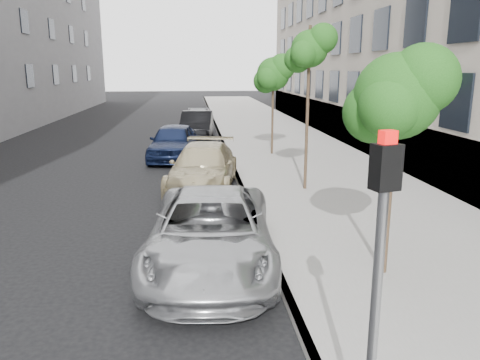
{
  "coord_description": "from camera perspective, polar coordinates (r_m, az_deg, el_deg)",
  "views": [
    {
      "loc": [
        -0.41,
        -6.56,
        3.97
      ],
      "look_at": [
        0.63,
        3.73,
        1.5
      ],
      "focal_mm": 35.0,
      "sensor_mm": 36.0,
      "label": 1
    }
  ],
  "objects": [
    {
      "name": "tree_near",
      "position": [
        8.86,
        18.76,
        9.68
      ],
      "size": [
        1.84,
        1.64,
        4.27
      ],
      "color": "#38281C",
      "rests_on": "sidewalk"
    },
    {
      "name": "curb",
      "position": [
        30.85,
        -2.78,
        6.16
      ],
      "size": [
        0.15,
        72.0,
        0.14
      ],
      "primitive_type": "cube",
      "color": "#9E9B93",
      "rests_on": "ground"
    },
    {
      "name": "signal_pole",
      "position": [
        4.64,
        16.55,
        -9.63
      ],
      "size": [
        0.28,
        0.24,
        3.3
      ],
      "rotation": [
        0.0,
        0.0,
        0.26
      ],
      "color": "#939699",
      "rests_on": "sidewalk"
    },
    {
      "name": "sedan_rear",
      "position": [
        32.09,
        -5.22,
        7.41
      ],
      "size": [
        2.07,
        4.46,
        1.26
      ],
      "primitive_type": "imported",
      "rotation": [
        0.0,
        0.0,
        -0.07
      ],
      "color": "gray",
      "rests_on": "ground"
    },
    {
      "name": "ground",
      "position": [
        7.68,
        -1.98,
        -17.71
      ],
      "size": [
        160.0,
        160.0,
        0.0
      ],
      "primitive_type": "plane",
      "color": "black",
      "rests_on": "ground"
    },
    {
      "name": "tree_mid",
      "position": [
        15.02,
        8.56,
        15.45
      ],
      "size": [
        1.53,
        1.33,
        5.17
      ],
      "color": "#38281C",
      "rests_on": "sidewalk"
    },
    {
      "name": "tree_far",
      "position": [
        21.38,
        4.14,
        12.77
      ],
      "size": [
        1.79,
        1.59,
        4.48
      ],
      "color": "#38281C",
      "rests_on": "sidewalk"
    },
    {
      "name": "sedan_blue",
      "position": [
        21.12,
        -8.13,
        4.64
      ],
      "size": [
        2.39,
        4.82,
        1.58
      ],
      "primitive_type": "imported",
      "rotation": [
        0.0,
        0.0,
        -0.12
      ],
      "color": "#111A39",
      "rests_on": "ground"
    },
    {
      "name": "sidewalk",
      "position": [
        31.17,
        3.0,
        6.23
      ],
      "size": [
        6.4,
        72.0,
        0.14
      ],
      "primitive_type": "cube",
      "color": "gray",
      "rests_on": "ground"
    },
    {
      "name": "sedan_black",
      "position": [
        26.9,
        -5.28,
        6.62
      ],
      "size": [
        2.09,
        4.98,
        1.6
      ],
      "primitive_type": "imported",
      "rotation": [
        0.0,
        0.0,
        -0.08
      ],
      "color": "black",
      "rests_on": "ground"
    },
    {
      "name": "suv",
      "position": [
        15.72,
        -4.51,
        1.54
      ],
      "size": [
        2.81,
        5.36,
        1.48
      ],
      "primitive_type": "imported",
      "rotation": [
        0.0,
        0.0,
        -0.15
      ],
      "color": "tan",
      "rests_on": "ground"
    },
    {
      "name": "minivan",
      "position": [
        9.55,
        -3.59,
        -6.3
      ],
      "size": [
        2.91,
        5.58,
        1.5
      ],
      "primitive_type": "imported",
      "rotation": [
        0.0,
        0.0,
        -0.08
      ],
      "color": "#A9ABAE",
      "rests_on": "ground"
    }
  ]
}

